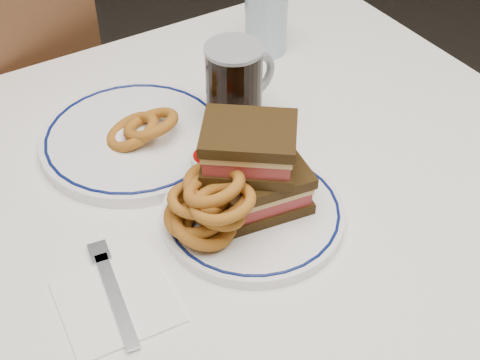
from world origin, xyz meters
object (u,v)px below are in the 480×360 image
far_plate (134,139)px  beer_mug (235,88)px  reuben_sandwich (255,167)px  main_plate (253,213)px

far_plate → beer_mug: bearing=-15.7°
far_plate → reuben_sandwich: bearing=-69.9°
main_plate → far_plate: size_ratio=0.87×
main_plate → beer_mug: (0.09, 0.19, 0.06)m
reuben_sandwich → beer_mug: 0.19m
beer_mug → far_plate: bearing=164.3°
beer_mug → reuben_sandwich: bearing=-113.7°
reuben_sandwich → far_plate: bearing=110.1°
reuben_sandwich → beer_mug: (0.08, 0.17, -0.00)m
main_plate → beer_mug: beer_mug is taller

